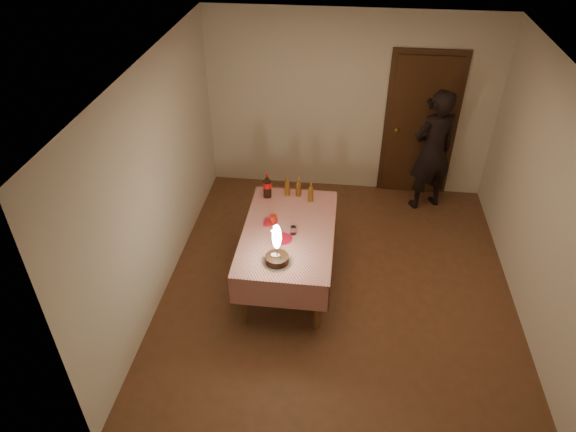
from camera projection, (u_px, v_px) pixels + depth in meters
The scene contains 13 objects.
ground at pixel (338, 285), 6.05m from camera, with size 4.00×4.50×0.01m, color brown.
room_shell at pixel (351, 159), 5.15m from camera, with size 4.04×4.54×2.62m.
dining_table at pixel (289, 237), 5.79m from camera, with size 1.02×1.72×0.72m.
birthday_cake at pixel (277, 252), 5.21m from camera, with size 0.31×0.31×0.47m.
red_plate at pixel (282, 239), 5.60m from camera, with size 0.22×0.22×0.01m, color red.
red_cup at pixel (273, 219), 5.82m from camera, with size 0.08×0.08×0.10m, color #AB1F0B.
clear_cup at pixel (293, 230), 5.66m from camera, with size 0.07×0.07×0.09m, color white.
napkin_stack at pixel (271, 222), 5.84m from camera, with size 0.15×0.15×0.02m, color #B11424.
cola_bottle at pixel (267, 186), 6.20m from camera, with size 0.10×0.10×0.32m.
amber_bottle_left at pixel (287, 186), 6.26m from camera, with size 0.06×0.06×0.26m.
amber_bottle_right at pixel (311, 193), 6.15m from camera, with size 0.06×0.06×0.26m.
amber_bottle_mid at pixel (299, 187), 6.24m from camera, with size 0.06×0.06×0.26m.
photographer at pixel (432, 151), 6.93m from camera, with size 0.75×0.65×1.74m.
Camera 1 is at (-0.06, -4.49, 4.18)m, focal length 32.00 mm.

